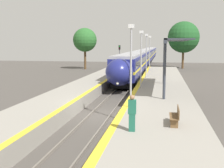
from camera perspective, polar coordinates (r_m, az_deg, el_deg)
ground_plane at (r=19.84m, az=-2.38°, el=-6.45°), size 120.00×120.00×0.00m
rail_left at (r=19.98m, az=-4.41°, el=-6.13°), size 0.08×90.00×0.15m
rail_right at (r=19.68m, az=-0.32°, el=-6.33°), size 0.08×90.00×0.15m
train at (r=72.68m, az=6.93°, el=5.79°), size 2.90×93.09×3.74m
platform_right at (r=19.26m, az=9.88°, el=-5.47°), size 4.91×64.00×1.01m
platform_left at (r=20.75m, az=-11.90°, el=-4.55°), size 3.57×64.00×1.01m
platform_bench at (r=14.34m, az=12.83°, el=-6.29°), size 0.44×1.48×0.89m
person_waiting at (r=12.90m, az=4.10°, el=-5.81°), size 0.36×0.22×1.70m
railway_signal at (r=44.69m, az=1.53°, el=5.44°), size 0.28×0.28×4.82m
lamppost_near at (r=17.48m, az=3.88°, el=4.80°), size 0.36×0.20×5.19m
lamppost_mid at (r=25.69m, az=5.94°, el=5.82°), size 0.36×0.20×5.19m
lamppost_far at (r=33.92m, az=7.00°, el=6.34°), size 0.36×0.20×5.19m
lamppost_farthest at (r=42.16m, az=7.65°, el=6.66°), size 0.36×0.20×5.19m
station_canopy at (r=24.73m, az=12.03°, el=8.15°), size 2.02×11.41×4.38m
background_tree_left at (r=56.58m, az=-5.53°, el=8.88°), size 4.71×4.71×8.18m
background_tree_right at (r=59.71m, az=14.35°, el=9.19°), size 6.38×6.38×9.59m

